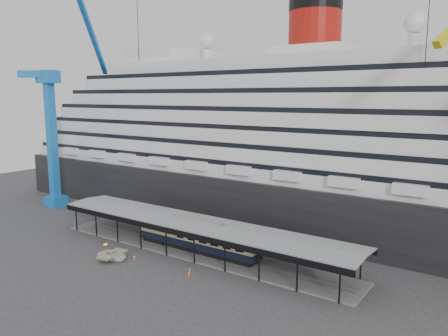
{
  "coord_description": "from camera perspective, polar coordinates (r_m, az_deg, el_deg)",
  "views": [
    {
      "loc": [
        43.4,
        -49.02,
        25.53
      ],
      "look_at": [
        3.53,
        8.0,
        14.04
      ],
      "focal_mm": 35.0,
      "sensor_mm": 36.0,
      "label": 1
    }
  ],
  "objects": [
    {
      "name": "platform_canopy",
      "position": [
        73.07,
        -3.67,
        -9.13
      ],
      "size": [
        56.0,
        9.18,
        5.3
      ],
      "color": "slate",
      "rests_on": "ground"
    },
    {
      "name": "traffic_cone_mid",
      "position": [
        64.57,
        -4.61,
        -13.56
      ],
      "size": [
        0.54,
        0.54,
        0.8
      ],
      "rotation": [
        0.0,
        0.0,
        -0.42
      ],
      "color": "#E4500C",
      "rests_on": "ground"
    },
    {
      "name": "cruise_ship",
      "position": [
        92.17,
        6.82,
        4.84
      ],
      "size": [
        130.0,
        30.0,
        43.9
      ],
      "color": "black",
      "rests_on": "ground"
    },
    {
      "name": "pullman_carriage",
      "position": [
        72.84,
        -3.56,
        -8.86
      ],
      "size": [
        23.25,
        3.26,
        22.82
      ],
      "rotation": [
        0.0,
        0.0,
        0.0
      ],
      "color": "black",
      "rests_on": "ground"
    },
    {
      "name": "port_truck",
      "position": [
        72.61,
        -14.37,
        -10.96
      ],
      "size": [
        4.95,
        2.74,
        1.31
      ],
      "primitive_type": "imported",
      "rotation": [
        0.0,
        0.0,
        1.69
      ],
      "color": "silver",
      "rests_on": "ground"
    },
    {
      "name": "traffic_cone_left",
      "position": [
        71.78,
        -11.63,
        -11.33
      ],
      "size": [
        0.43,
        0.43,
        0.79
      ],
      "rotation": [
        0.0,
        0.0,
        -0.05
      ],
      "color": "#F03B0D",
      "rests_on": "ground"
    },
    {
      "name": "crane_blue",
      "position": [
        106.88,
        -21.15,
        5.76
      ],
      "size": [
        22.63,
        19.19,
        47.6
      ],
      "color": "blue",
      "rests_on": "ground"
    },
    {
      "name": "ground",
      "position": [
        70.28,
        -6.24,
        -11.98
      ],
      "size": [
        200.0,
        200.0,
        0.0
      ],
      "primitive_type": "plane",
      "color": "#333335",
      "rests_on": "ground"
    },
    {
      "name": "traffic_cone_right",
      "position": [
        65.98,
        -4.53,
        -13.09
      ],
      "size": [
        0.46,
        0.46,
        0.71
      ],
      "rotation": [
        0.0,
        0.0,
        -0.32
      ],
      "color": "#D8550C",
      "rests_on": "ground"
    }
  ]
}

